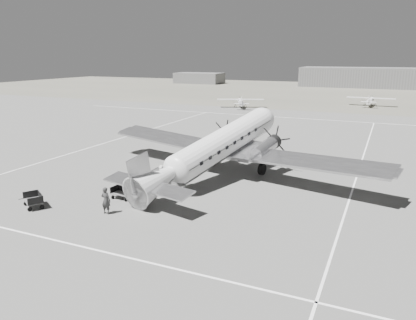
% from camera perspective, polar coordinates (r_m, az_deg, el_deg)
% --- Properties ---
extents(ground, '(260.00, 260.00, 0.00)m').
position_cam_1_polar(ground, '(35.16, -0.64, -3.10)').
color(ground, slate).
rests_on(ground, ground).
extents(taxi_line_near, '(60.00, 0.15, 0.01)m').
position_cam_1_polar(taxi_line_near, '(24.11, -15.09, -12.21)').
color(taxi_line_near, white).
rests_on(taxi_line_near, ground).
extents(taxi_line_right, '(0.15, 80.00, 0.01)m').
position_cam_1_polar(taxi_line_right, '(32.28, 19.17, -5.56)').
color(taxi_line_right, white).
rests_on(taxi_line_right, ground).
extents(taxi_line_left, '(0.15, 60.00, 0.01)m').
position_cam_1_polar(taxi_line_left, '(52.69, -13.97, 2.44)').
color(taxi_line_left, white).
rests_on(taxi_line_left, ground).
extents(taxi_line_horizon, '(90.00, 0.15, 0.01)m').
position_cam_1_polar(taxi_line_horizon, '(72.59, 12.80, 5.74)').
color(taxi_line_horizon, white).
rests_on(taxi_line_horizon, ground).
extents(grass_infield, '(260.00, 90.00, 0.01)m').
position_cam_1_polar(grass_infield, '(126.64, 17.95, 9.01)').
color(grass_infield, '#656155').
rests_on(grass_infield, ground).
extents(hangar_main, '(42.00, 14.00, 6.60)m').
position_cam_1_polar(hangar_main, '(150.86, 21.10, 10.78)').
color(hangar_main, '#606060').
rests_on(hangar_main, ground).
extents(shed_secondary, '(18.00, 10.00, 4.00)m').
position_cam_1_polar(shed_secondary, '(161.22, -1.24, 11.45)').
color(shed_secondary, '#5B5B5B').
rests_on(shed_secondary, ground).
extents(dc3_airliner, '(32.74, 26.16, 5.51)m').
position_cam_1_polar(dc3_airliner, '(35.33, 1.33, 1.61)').
color(dc3_airliner, silver).
rests_on(dc3_airliner, ground).
extents(light_plane_left, '(12.20, 11.21, 2.05)m').
position_cam_1_polar(light_plane_left, '(85.53, 4.59, 8.02)').
color(light_plane_left, silver).
rests_on(light_plane_left, ground).
extents(light_plane_right, '(10.30, 8.50, 2.07)m').
position_cam_1_polar(light_plane_right, '(94.60, 21.86, 7.66)').
color(light_plane_right, silver).
rests_on(light_plane_right, ground).
extents(baggage_cart_near, '(1.68, 1.23, 0.92)m').
position_cam_1_polar(baggage_cart_near, '(31.69, -11.99, -4.56)').
color(baggage_cart_near, '#5B5B5B').
rests_on(baggage_cart_near, ground).
extents(baggage_cart_far, '(2.22, 2.05, 1.02)m').
position_cam_1_polar(baggage_cart_far, '(31.85, -23.36, -5.27)').
color(baggage_cart_far, '#5B5B5B').
rests_on(baggage_cart_far, ground).
extents(ground_crew, '(0.73, 0.49, 1.93)m').
position_cam_1_polar(ground_crew, '(28.85, -14.17, -5.54)').
color(ground_crew, '#2D2D2D').
rests_on(ground_crew, ground).
extents(ramp_agent, '(0.91, 1.07, 1.94)m').
position_cam_1_polar(ramp_agent, '(32.31, -10.35, -3.14)').
color(ramp_agent, silver).
rests_on(ramp_agent, ground).
extents(passenger, '(0.56, 0.85, 1.71)m').
position_cam_1_polar(passenger, '(34.39, -6.53, -2.11)').
color(passenger, silver).
rests_on(passenger, ground).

